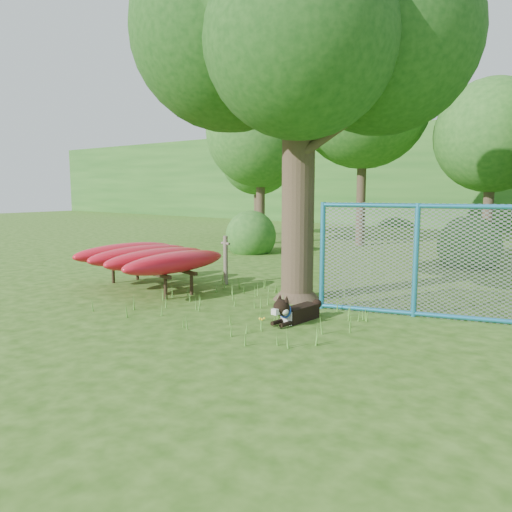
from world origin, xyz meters
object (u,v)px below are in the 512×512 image
Objects in this scene: husky_dog at (294,312)px; oak_tree at (298,20)px; kayak_rack at (149,257)px; fence_section at (416,261)px.

oak_tree is at bearing 127.73° from husky_dog.
husky_dog is at bearing -57.05° from oak_tree.
husky_dog is (4.22, -0.38, -0.55)m from kayak_rack.
kayak_rack is (-3.21, -1.19, -4.78)m from oak_tree.
fence_section is at bearing 53.57° from husky_dog.
kayak_rack is 5.84m from fence_section.
oak_tree is at bearing 30.54° from kayak_rack.
fence_section is (1.46, 1.67, 0.83)m from husky_dog.
husky_dog is 2.37m from fence_section.
oak_tree is at bearing 165.36° from fence_section.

